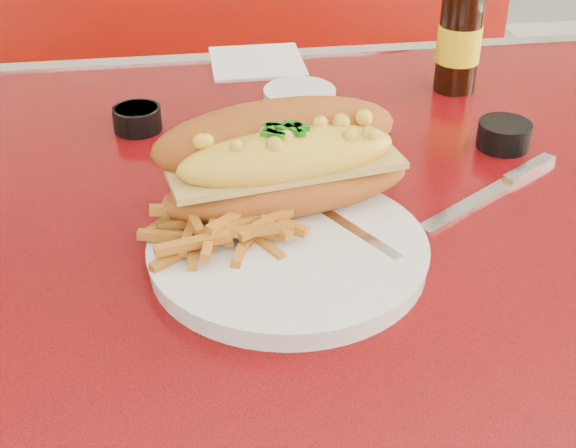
{
  "coord_description": "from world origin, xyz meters",
  "views": [
    {
      "loc": [
        -0.14,
        -0.72,
        1.2
      ],
      "look_at": [
        -0.06,
        -0.13,
        0.81
      ],
      "focal_mm": 50.0,
      "sensor_mm": 36.0,
      "label": 1
    }
  ],
  "objects": [
    {
      "name": "fork",
      "position": [
        -0.01,
        -0.09,
        0.79
      ],
      "size": [
        0.1,
        0.15,
        0.0
      ],
      "rotation": [
        0.0,
        0.0,
        2.09
      ],
      "color": "silver",
      "rests_on": "dinner_plate"
    },
    {
      "name": "sauce_cup_right",
      "position": [
        0.22,
        0.07,
        0.79
      ],
      "size": [
        0.07,
        0.07,
        0.03
      ],
      "rotation": [
        0.0,
        0.0,
        0.22
      ],
      "color": "black",
      "rests_on": "diner_table"
    },
    {
      "name": "beer_bottle",
      "position": [
        0.22,
        0.24,
        0.85
      ],
      "size": [
        0.07,
        0.07,
        0.23
      ],
      "rotation": [
        0.0,
        0.0,
        0.35
      ],
      "color": "black",
      "rests_on": "diner_table"
    },
    {
      "name": "knife",
      "position": [
        0.19,
        -0.02,
        0.77
      ],
      "size": [
        0.19,
        0.14,
        0.01
      ],
      "rotation": [
        0.0,
        0.0,
        0.59
      ],
      "color": "silver",
      "rests_on": "diner_table"
    },
    {
      "name": "diner_table",
      "position": [
        0.0,
        0.0,
        0.61
      ],
      "size": [
        1.23,
        0.83,
        0.77
      ],
      "color": "red",
      "rests_on": "ground"
    },
    {
      "name": "booth_bench_far",
      "position": [
        0.0,
        0.81,
        0.29
      ],
      "size": [
        1.2,
        0.51,
        0.9
      ],
      "color": "maroon",
      "rests_on": "ground"
    },
    {
      "name": "dinner_plate",
      "position": [
        -0.06,
        -0.13,
        0.78
      ],
      "size": [
        0.28,
        0.28,
        0.02
      ],
      "rotation": [
        0.0,
        0.0,
        0.11
      ],
      "color": "white",
      "rests_on": "diner_table"
    },
    {
      "name": "gravy_ramekin",
      "position": [
        -0.0,
        0.15,
        0.8
      ],
      "size": [
        0.09,
        0.09,
        0.05
      ],
      "rotation": [
        0.0,
        0.0,
        0.03
      ],
      "color": "white",
      "rests_on": "diner_table"
    },
    {
      "name": "sauce_cup_left",
      "position": [
        -0.2,
        0.17,
        0.79
      ],
      "size": [
        0.07,
        0.07,
        0.03
      ],
      "rotation": [
        0.0,
        0.0,
        -0.28
      ],
      "color": "black",
      "rests_on": "diner_table"
    },
    {
      "name": "fries_pile",
      "position": [
        -0.12,
        -0.1,
        0.8
      ],
      "size": [
        0.15,
        0.14,
        0.03
      ],
      "primitive_type": null,
      "rotation": [
        0.0,
        0.0,
        0.31
      ],
      "color": "orange",
      "rests_on": "dinner_plate"
    },
    {
      "name": "paper_napkin",
      "position": [
        -0.03,
        0.37,
        0.77
      ],
      "size": [
        0.13,
        0.13,
        0.0
      ],
      "primitive_type": "cube",
      "rotation": [
        0.0,
        0.0,
        0.0
      ],
      "color": "white",
      "rests_on": "diner_table"
    },
    {
      "name": "mac_hoagie",
      "position": [
        -0.05,
        -0.05,
        0.83
      ],
      "size": [
        0.26,
        0.16,
        0.11
      ],
      "rotation": [
        0.0,
        0.0,
        0.17
      ],
      "color": "#AC561B",
      "rests_on": "dinner_plate"
    }
  ]
}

